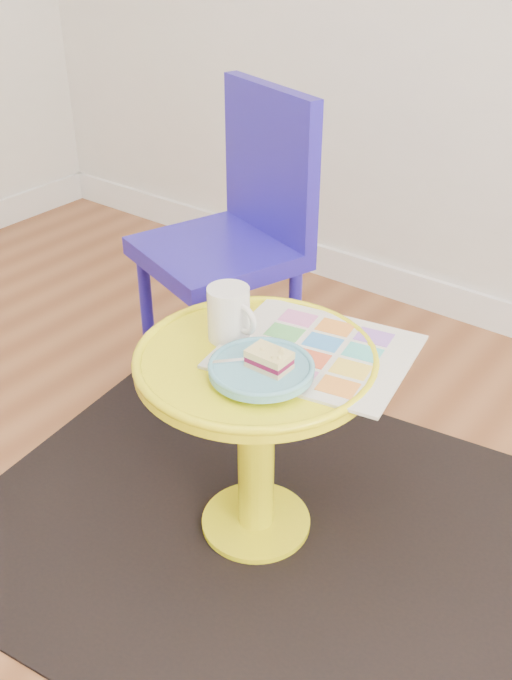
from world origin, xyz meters
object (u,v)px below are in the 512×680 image
Objects in this scene: mug at (229,312)px; plate at (261,370)px; side_table at (256,409)px; newspaper at (316,352)px; chair at (238,229)px.

mug is 0.62× the size of plate.
newspaper reaches higher than side_table.
mug reaches higher than side_table.
side_table is 0.22m from mug.
plate is (0.15, -0.08, -0.04)m from mug.
chair is at bearing 132.32° from plate.
side_table is at bearing -29.53° from chair.
newspaper is at bearing 76.71° from plate.
mug is (-0.09, 0.03, 0.20)m from side_table.
side_table is 3.93× the size of mug.
side_table is 2.43× the size of plate.
chair is 0.54m from mug.
plate is at bearing -113.75° from newspaper.
side_table is 0.58× the size of chair.
mug is (0.32, -0.43, 0.04)m from chair.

